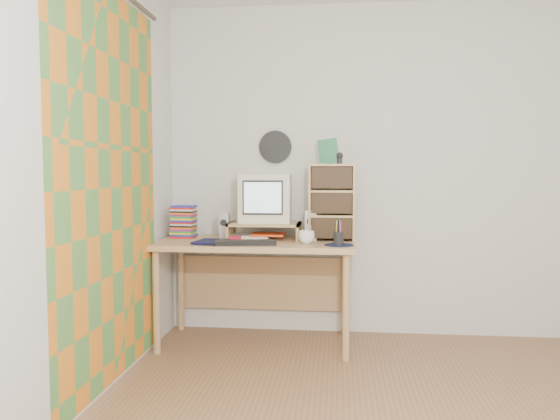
% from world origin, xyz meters
% --- Properties ---
extents(back_wall, '(3.50, 0.00, 3.50)m').
position_xyz_m(back_wall, '(0.00, 1.75, 1.25)').
color(back_wall, silver).
rests_on(back_wall, floor).
extents(left_wall, '(0.00, 3.50, 3.50)m').
position_xyz_m(left_wall, '(-1.75, 0.00, 1.25)').
color(left_wall, silver).
rests_on(left_wall, floor).
extents(curtain, '(0.00, 2.20, 2.20)m').
position_xyz_m(curtain, '(-1.71, 0.48, 1.15)').
color(curtain, orange).
rests_on(curtain, left_wall).
extents(wall_disc, '(0.25, 0.02, 0.25)m').
position_xyz_m(wall_disc, '(-0.93, 1.73, 1.43)').
color(wall_disc, black).
rests_on(wall_disc, back_wall).
extents(desk, '(1.40, 0.70, 0.75)m').
position_xyz_m(desk, '(-1.03, 1.44, 0.62)').
color(desk, tan).
rests_on(desk, floor).
extents(monitor_riser, '(0.52, 0.30, 0.12)m').
position_xyz_m(monitor_riser, '(-0.98, 1.48, 0.84)').
color(monitor_riser, tan).
rests_on(monitor_riser, desk).
extents(crt_monitor, '(0.38, 0.38, 0.35)m').
position_xyz_m(crt_monitor, '(-0.98, 1.53, 1.05)').
color(crt_monitor, silver).
rests_on(crt_monitor, monitor_riser).
extents(speaker_left, '(0.07, 0.07, 0.19)m').
position_xyz_m(speaker_left, '(-1.27, 1.45, 0.85)').
color(speaker_left, '#ACACB1').
rests_on(speaker_left, desk).
extents(speaker_right, '(0.08, 0.08, 0.22)m').
position_xyz_m(speaker_right, '(-0.64, 1.44, 0.86)').
color(speaker_right, '#ACACB1').
rests_on(speaker_right, desk).
extents(keyboard, '(0.42, 0.20, 0.03)m').
position_xyz_m(keyboard, '(-1.06, 1.14, 0.76)').
color(keyboard, black).
rests_on(keyboard, desk).
extents(dvd_stack, '(0.18, 0.14, 0.24)m').
position_xyz_m(dvd_stack, '(-1.59, 1.50, 0.87)').
color(dvd_stack, brown).
rests_on(dvd_stack, desk).
extents(cd_rack, '(0.33, 0.18, 0.55)m').
position_xyz_m(cd_rack, '(-0.49, 1.46, 1.02)').
color(cd_rack, tan).
rests_on(cd_rack, desk).
extents(mug, '(0.13, 0.13, 0.09)m').
position_xyz_m(mug, '(-0.66, 1.25, 0.79)').
color(mug, white).
rests_on(mug, desk).
extents(diary, '(0.24, 0.20, 0.04)m').
position_xyz_m(diary, '(-1.41, 1.21, 0.77)').
color(diary, black).
rests_on(diary, desk).
extents(mousepad, '(0.24, 0.24, 0.00)m').
position_xyz_m(mousepad, '(-0.44, 1.19, 0.75)').
color(mousepad, '#0F1A34').
rests_on(mousepad, desk).
extents(pen_cup, '(0.07, 0.07, 0.13)m').
position_xyz_m(pen_cup, '(-0.44, 1.17, 0.82)').
color(pen_cup, black).
rests_on(pen_cup, desk).
extents(papers, '(0.28, 0.21, 0.04)m').
position_xyz_m(papers, '(-1.03, 1.49, 0.77)').
color(papers, white).
rests_on(papers, desk).
extents(red_box, '(0.08, 0.05, 0.04)m').
position_xyz_m(red_box, '(-1.16, 1.28, 0.77)').
color(red_box, red).
rests_on(red_box, desk).
extents(game_box, '(0.14, 0.03, 0.18)m').
position_xyz_m(game_box, '(-0.52, 1.47, 1.38)').
color(game_box, '#1C623A').
rests_on(game_box, cd_rack).
extents(webcam, '(0.05, 0.05, 0.08)m').
position_xyz_m(webcam, '(-0.44, 1.45, 1.34)').
color(webcam, black).
rests_on(webcam, cd_rack).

